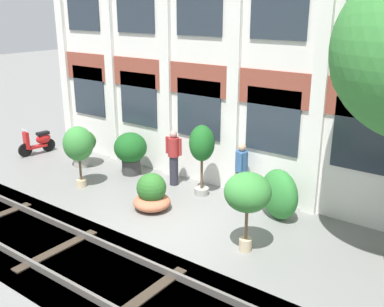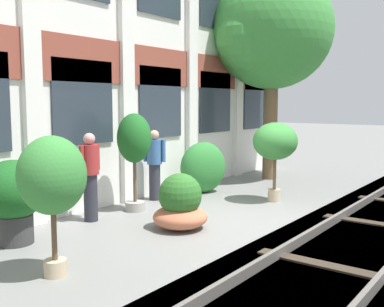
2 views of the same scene
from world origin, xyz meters
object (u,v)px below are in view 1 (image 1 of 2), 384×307
(potted_plant_terracotta_small, at_px, (248,194))
(topiary_hedge, at_px, (279,194))
(potted_plant_stone_basin, at_px, (80,144))
(scooter_near_curb, at_px, (38,142))
(potted_plant_low_pan, at_px, (78,145))
(resident_watching_tracks, at_px, (174,156))
(potted_plant_ribbed_drum, at_px, (131,150))
(potted_plant_wide_bowl, at_px, (152,194))
(potted_plant_tall_urn, at_px, (202,146))
(resident_by_doorway, at_px, (241,170))

(potted_plant_terracotta_small, height_order, topiary_hedge, potted_plant_terracotta_small)
(potted_plant_stone_basin, distance_m, scooter_near_curb, 2.30)
(potted_plant_low_pan, height_order, resident_watching_tracks, potted_plant_low_pan)
(potted_plant_stone_basin, height_order, potted_plant_ribbed_drum, potted_plant_ribbed_drum)
(potted_plant_ribbed_drum, distance_m, potted_plant_terracotta_small, 5.66)
(potted_plant_wide_bowl, distance_m, potted_plant_ribbed_drum, 2.79)
(potted_plant_wide_bowl, xyz_separation_m, potted_plant_ribbed_drum, (-2.27, 1.57, 0.36))
(potted_plant_tall_urn, height_order, potted_plant_terracotta_small, potted_plant_tall_urn)
(potted_plant_tall_urn, distance_m, resident_watching_tracks, 1.21)
(topiary_hedge, bearing_deg, potted_plant_low_pan, -163.78)
(scooter_near_curb, xyz_separation_m, topiary_hedge, (9.25, 0.50, 0.20))
(potted_plant_stone_basin, height_order, potted_plant_low_pan, potted_plant_low_pan)
(potted_plant_stone_basin, xyz_separation_m, potted_plant_tall_urn, (4.58, 0.49, 0.66))
(resident_by_doorway, relative_size, resident_watching_tracks, 0.96)
(potted_plant_low_pan, bearing_deg, topiary_hedge, 16.22)
(resident_watching_tracks, bearing_deg, potted_plant_terracotta_small, 52.66)
(potted_plant_low_pan, relative_size, topiary_hedge, 1.44)
(potted_plant_stone_basin, bearing_deg, potted_plant_tall_urn, 6.06)
(topiary_hedge, bearing_deg, resident_watching_tracks, 177.78)
(potted_plant_terracotta_small, height_order, scooter_near_curb, potted_plant_terracotta_small)
(scooter_near_curb, relative_size, resident_by_doorway, 0.85)
(potted_plant_terracotta_small, bearing_deg, resident_by_doorway, 123.29)
(potted_plant_ribbed_drum, distance_m, topiary_hedge, 5.15)
(potted_plant_terracotta_small, relative_size, resident_watching_tracks, 1.07)
(potted_plant_ribbed_drum, relative_size, scooter_near_curb, 0.98)
(potted_plant_tall_urn, xyz_separation_m, potted_plant_ribbed_drum, (-2.75, -0.00, -0.64))
(potted_plant_stone_basin, bearing_deg, potted_plant_ribbed_drum, 14.77)
(topiary_hedge, bearing_deg, potted_plant_ribbed_drum, 179.69)
(potted_plant_wide_bowl, relative_size, topiary_hedge, 0.78)
(potted_plant_terracotta_small, xyz_separation_m, resident_by_doorway, (-1.51, 2.29, -0.48))
(potted_plant_stone_basin, distance_m, resident_by_doorway, 5.69)
(potted_plant_ribbed_drum, height_order, topiary_hedge, potted_plant_ribbed_drum)
(topiary_hedge, bearing_deg, potted_plant_tall_urn, 179.26)
(potted_plant_stone_basin, height_order, scooter_near_curb, potted_plant_stone_basin)
(scooter_near_curb, relative_size, topiary_hedge, 1.08)
(scooter_near_curb, xyz_separation_m, resident_by_doorway, (7.90, 0.91, 0.43))
(potted_plant_tall_urn, distance_m, resident_by_doorway, 1.25)
(potted_plant_tall_urn, relative_size, potted_plant_terracotta_small, 1.12)
(potted_plant_wide_bowl, height_order, resident_by_doorway, resident_by_doorway)
(resident_by_doorway, distance_m, topiary_hedge, 1.43)
(resident_by_doorway, bearing_deg, topiary_hedge, 139.08)
(potted_plant_wide_bowl, bearing_deg, resident_watching_tracks, 110.09)
(potted_plant_tall_urn, relative_size, topiary_hedge, 1.59)
(scooter_near_curb, bearing_deg, potted_plant_low_pan, 80.93)
(potted_plant_stone_basin, xyz_separation_m, potted_plant_wide_bowl, (4.11, -1.09, -0.34))
(potted_plant_low_pan, bearing_deg, potted_plant_stone_basin, 139.91)
(potted_plant_tall_urn, height_order, potted_plant_low_pan, potted_plant_tall_urn)
(potted_plant_wide_bowl, relative_size, potted_plant_ribbed_drum, 0.74)
(potted_plant_stone_basin, xyz_separation_m, potted_plant_terracotta_small, (7.13, -1.42, 0.58))
(potted_plant_low_pan, relative_size, resident_by_doorway, 1.13)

